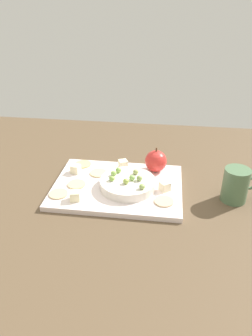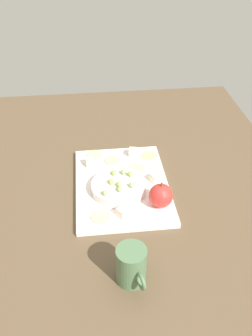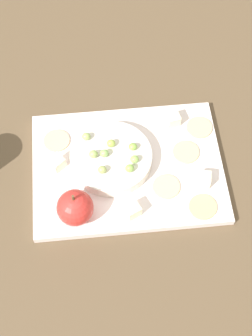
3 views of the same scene
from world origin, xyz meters
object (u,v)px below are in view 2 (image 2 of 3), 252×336
grape_5 (130,174)px  grape_7 (111,182)px  cup (132,265)px  cracker_2 (95,155)px  grape_2 (105,193)px  grape_3 (118,184)px  platter (122,185)px  grape_1 (114,173)px  cheese_cube_0 (133,152)px  cheese_cube_2 (90,162)px  serving_dish (119,187)px  cracker_3 (149,156)px  cracker_4 (137,168)px  cheese_cube_3 (121,212)px  grape_4 (132,185)px  grape_6 (123,172)px  cracker_1 (112,160)px  grape_0 (120,189)px  cheese_cube_1 (156,178)px

grape_5 → grape_7: (-2.93, 5.74, -0.01)cm
cup → cracker_2: bearing=7.4°
cracker_2 → grape_2: size_ratio=3.11×
cracker_2 → grape_3: grape_3 is taller
platter → grape_1: 4.63cm
cheese_cube_0 → grape_7: grape_7 is taller
cheese_cube_2 → cup: (-41.89, -7.91, 1.96)cm
grape_2 → grape_3: size_ratio=1.00×
serving_dish → cheese_cube_0: same height
grape_7 → cup: cup is taller
grape_1 → grape_5: grape_5 is taller
cheese_cube_0 → cracker_3: (-0.89, -5.06, -1.06)cm
cracker_4 → grape_2: bearing=143.0°
grape_7 → cheese_cube_3: bearing=-170.3°
grape_4 → grape_6: bearing=14.6°
cracker_1 → cup: 43.62cm
grape_3 → grape_6: same height
cracker_1 → grape_3: bearing=-179.1°
grape_4 → grape_5: 5.02cm
grape_2 → cracker_2: bearing=4.9°
cracker_1 → cheese_cube_2: bearing=102.6°
cracker_3 → cracker_4: (-6.05, 4.78, 0.00)cm
grape_3 → grape_0: bearing=-170.6°
grape_5 → cracker_3: bearing=-31.1°
cheese_cube_3 → cracker_3: bearing=-24.0°
cheese_cube_0 → grape_6: 13.18cm
grape_3 → grape_7: same height
cheese_cube_3 → grape_4: grape_4 is taller
cracker_2 → grape_5: bearing=-147.1°
platter → cheese_cube_1: (-0.14, -9.92, 2.00)cm
cracker_4 → cheese_cube_3: bearing=161.2°
cracker_1 → grape_0: (-17.84, -0.59, 3.09)cm
cracker_2 → grape_2: 22.78cm
grape_1 → cup: size_ratio=0.17×
cheese_cube_0 → grape_4: size_ratio=1.53×
cheese_cube_1 → grape_7: 13.62cm
serving_dish → cracker_2: (18.14, 6.02, -1.05)cm
grape_5 → grape_2: bearing=134.1°
serving_dish → grape_6: grape_6 is taller
platter → cup: 32.23cm
cheese_cube_1 → grape_4: 9.24cm
grape_7 → grape_1: bearing=-15.5°
grape_7 → platter: bearing=-49.5°
grape_0 → grape_7: (3.49, 2.06, -0.02)cm
grape_5 → cheese_cube_3: bearing=163.6°
cheese_cube_2 → grape_0: (-16.22, -7.82, 2.02)cm
grape_0 → grape_4: size_ratio=1.00×
cheese_cube_1 → grape_0: grape_0 is taller
platter → serving_dish: 3.83cm
cheese_cube_0 → cracker_4: (-6.94, -0.28, -1.06)cm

